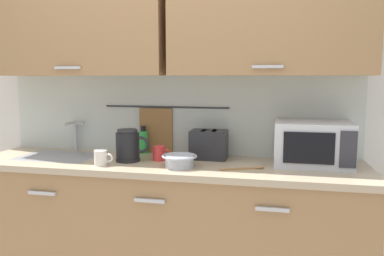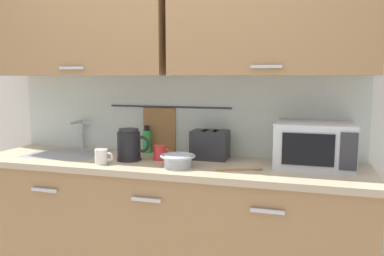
% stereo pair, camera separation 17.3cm
% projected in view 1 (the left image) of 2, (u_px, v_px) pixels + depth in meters
% --- Properties ---
extents(counter_unit, '(2.53, 0.64, 0.90)m').
position_uv_depth(counter_unit, '(164.00, 228.00, 2.58)').
color(counter_unit, '#997047').
rests_on(counter_unit, ground).
extents(back_wall_assembly, '(3.70, 0.41, 2.50)m').
position_uv_depth(back_wall_assembly, '(173.00, 65.00, 2.66)').
color(back_wall_assembly, silver).
rests_on(back_wall_assembly, ground).
extents(sink_faucet, '(0.09, 0.17, 0.22)m').
position_uv_depth(sink_faucet, '(74.00, 131.00, 2.88)').
color(sink_faucet, '#B2B5BA').
rests_on(sink_faucet, counter_unit).
extents(microwave, '(0.46, 0.35, 0.27)m').
position_uv_depth(microwave, '(313.00, 143.00, 2.41)').
color(microwave, silver).
rests_on(microwave, counter_unit).
extents(electric_kettle, '(0.23, 0.16, 0.21)m').
position_uv_depth(electric_kettle, '(128.00, 146.00, 2.52)').
color(electric_kettle, black).
rests_on(electric_kettle, counter_unit).
extents(dish_soap_bottle, '(0.06, 0.06, 0.20)m').
position_uv_depth(dish_soap_bottle, '(143.00, 141.00, 2.78)').
color(dish_soap_bottle, green).
rests_on(dish_soap_bottle, counter_unit).
extents(mug_near_sink, '(0.12, 0.08, 0.09)m').
position_uv_depth(mug_near_sink, '(101.00, 158.00, 2.41)').
color(mug_near_sink, silver).
rests_on(mug_near_sink, counter_unit).
extents(mixing_bowl, '(0.21, 0.21, 0.08)m').
position_uv_depth(mixing_bowl, '(179.00, 160.00, 2.35)').
color(mixing_bowl, '#A5ADB7').
rests_on(mixing_bowl, counter_unit).
extents(toaster, '(0.26, 0.17, 0.19)m').
position_uv_depth(toaster, '(209.00, 144.00, 2.60)').
color(toaster, '#232326').
rests_on(toaster, counter_unit).
extents(mug_by_kettle, '(0.12, 0.08, 0.09)m').
position_uv_depth(mug_by_kettle, '(159.00, 153.00, 2.55)').
color(mug_by_kettle, red).
rests_on(mug_by_kettle, counter_unit).
extents(wooden_spoon, '(0.26, 0.14, 0.01)m').
position_uv_depth(wooden_spoon, '(248.00, 168.00, 2.31)').
color(wooden_spoon, '#9E7042').
rests_on(wooden_spoon, counter_unit).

